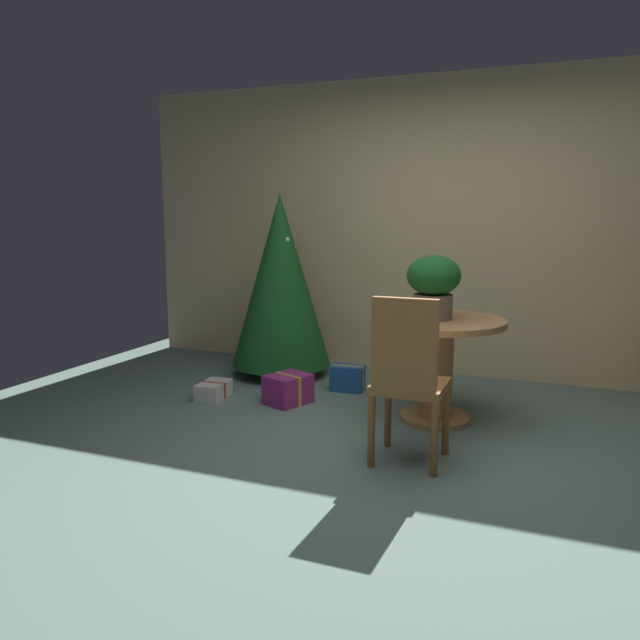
# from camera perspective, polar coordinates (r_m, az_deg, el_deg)

# --- Properties ---
(ground_plane) EXTENTS (6.60, 6.60, 0.00)m
(ground_plane) POSITION_cam_1_polar(r_m,az_deg,el_deg) (3.71, 5.65, -12.86)
(ground_plane) COLOR slate
(back_wall_panel) EXTENTS (6.00, 0.10, 2.60)m
(back_wall_panel) POSITION_cam_1_polar(r_m,az_deg,el_deg) (5.57, 12.30, 8.29)
(back_wall_panel) COLOR beige
(back_wall_panel) RESTS_ON ground_plane
(round_dining_table) EXTENTS (0.91, 0.91, 0.72)m
(round_dining_table) POSITION_cam_1_polar(r_m,az_deg,el_deg) (4.31, 10.75, -3.10)
(round_dining_table) COLOR #B27F4C
(round_dining_table) RESTS_ON ground_plane
(flower_vase) EXTENTS (0.36, 0.36, 0.43)m
(flower_vase) POSITION_cam_1_polar(r_m,az_deg,el_deg) (4.22, 10.44, 3.39)
(flower_vase) COLOR #665B51
(flower_vase) RESTS_ON round_dining_table
(wooden_chair_near) EXTENTS (0.40, 0.39, 0.98)m
(wooden_chair_near) POSITION_cam_1_polar(r_m,az_deg,el_deg) (3.51, 8.11, -4.99)
(wooden_chair_near) COLOR brown
(wooden_chair_near) RESTS_ON ground_plane
(holiday_tree) EXTENTS (0.88, 0.88, 1.60)m
(holiday_tree) POSITION_cam_1_polar(r_m,az_deg,el_deg) (5.42, -3.66, 3.66)
(holiday_tree) COLOR brown
(holiday_tree) RESTS_ON ground_plane
(gift_box_blue) EXTENTS (0.27, 0.18, 0.21)m
(gift_box_blue) POSITION_cam_1_polar(r_m,az_deg,el_deg) (5.05, 2.56, -5.39)
(gift_box_blue) COLOR #1E569E
(gift_box_blue) RESTS_ON ground_plane
(gift_box_purple) EXTENTS (0.36, 0.39, 0.22)m
(gift_box_purple) POSITION_cam_1_polar(r_m,az_deg,el_deg) (4.72, -2.97, -6.39)
(gift_box_purple) COLOR #9E287A
(gift_box_purple) RESTS_ON ground_plane
(gift_box_cream) EXTENTS (0.22, 0.32, 0.13)m
(gift_box_cream) POSITION_cam_1_polar(r_m,az_deg,el_deg) (4.93, -9.80, -6.40)
(gift_box_cream) COLOR silver
(gift_box_cream) RESTS_ON ground_plane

